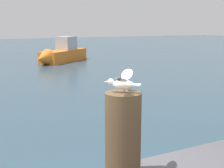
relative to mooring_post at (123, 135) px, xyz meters
name	(u,v)px	position (x,y,z in m)	size (l,w,h in m)	color
mooring_post	(123,135)	(0.00, 0.00, 0.00)	(0.39, 0.39, 0.93)	#4C3823
seagull	(123,81)	(0.00, 0.00, 0.58)	(0.49, 0.55, 0.22)	#C67560
boat_orange	(60,54)	(5.90, 19.54, -1.01)	(5.23, 4.61, 2.00)	orange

